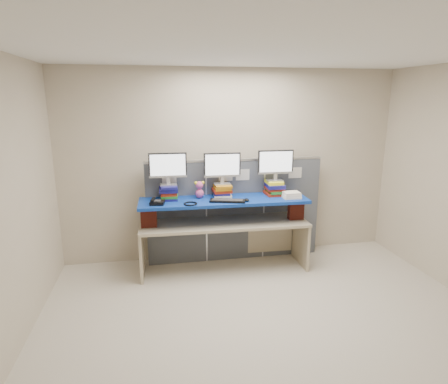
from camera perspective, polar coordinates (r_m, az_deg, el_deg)
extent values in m
cube|color=beige|center=(3.71, 7.77, -1.23)|extent=(5.00, 4.00, 2.80)
cube|color=beige|center=(4.29, 7.11, -19.51)|extent=(5.00, 4.00, 0.01)
cube|color=white|center=(3.60, 8.55, 20.72)|extent=(5.00, 4.00, 0.01)
cube|color=#464A53|center=(5.42, -7.28, -3.41)|extent=(0.85, 0.05, 1.50)
cube|color=#464A53|center=(5.54, 1.71, -2.92)|extent=(0.85, 0.05, 1.50)
cube|color=#464A53|center=(5.78, 10.13, -2.40)|extent=(0.85, 0.05, 1.50)
cube|color=silver|center=(5.36, 1.77, 4.91)|extent=(2.60, 0.06, 0.03)
cube|color=silver|center=(5.25, -8.35, 2.18)|extent=(0.20, 0.00, 0.16)
cube|color=silver|center=(5.34, 0.25, 2.54)|extent=(0.20, 0.00, 0.16)
cube|color=silver|center=(5.40, 2.86, 2.64)|extent=(0.20, 0.00, 0.16)
cube|color=silver|center=(5.64, 10.80, 2.90)|extent=(0.20, 0.00, 0.16)
cube|color=#B5A78A|center=(5.22, 0.00, -4.73)|extent=(2.33, 0.74, 0.04)
cube|color=#B5A78A|center=(5.30, -12.39, -8.87)|extent=(0.06, 0.63, 0.67)
cube|color=#B5A78A|center=(5.63, 11.61, -7.42)|extent=(0.06, 0.63, 0.67)
cube|color=maroon|center=(5.07, -11.39, -3.70)|extent=(0.21, 0.12, 0.28)
cube|color=maroon|center=(5.38, 10.89, -2.63)|extent=(0.21, 0.12, 0.28)
cube|color=navy|center=(5.13, 0.00, -1.31)|extent=(2.32, 0.64, 0.04)
cube|color=navy|center=(5.18, -8.41, -0.89)|extent=(0.23, 0.30, 0.03)
cube|color=#1F7424|center=(5.16, -8.31, -0.56)|extent=(0.24, 0.28, 0.03)
cube|color=maroon|center=(5.16, -8.43, -0.11)|extent=(0.22, 0.27, 0.05)
cube|color=navy|center=(5.15, -8.47, 0.41)|extent=(0.26, 0.29, 0.05)
cube|color=navy|center=(5.12, -8.42, 0.83)|extent=(0.21, 0.28, 0.03)
cube|color=white|center=(5.23, -0.23, -0.53)|extent=(0.26, 0.30, 0.04)
cube|color=navy|center=(5.22, -0.39, -0.14)|extent=(0.24, 0.28, 0.03)
cube|color=maroon|center=(5.22, -0.34, 0.25)|extent=(0.25, 0.27, 0.04)
cube|color=#B57111|center=(5.21, -0.32, 0.66)|extent=(0.22, 0.29, 0.04)
cube|color=#B57111|center=(5.20, -0.16, 1.00)|extent=(0.23, 0.29, 0.03)
cube|color=maroon|center=(5.40, 7.66, -0.20)|extent=(0.25, 0.30, 0.04)
cube|color=#1F7424|center=(5.39, 7.82, 0.18)|extent=(0.22, 0.30, 0.04)
cube|color=maroon|center=(5.38, 7.68, 0.54)|extent=(0.23, 0.28, 0.04)
cube|color=navy|center=(5.36, 7.75, 0.97)|extent=(0.26, 0.31, 0.05)
cube|color=yellow|center=(5.37, 7.64, 1.48)|extent=(0.21, 0.26, 0.04)
cube|color=#ADACB2|center=(5.13, -8.45, 1.13)|extent=(0.23, 0.15, 0.02)
cube|color=#ADACB2|center=(5.12, -8.47, 1.71)|extent=(0.05, 0.04, 0.09)
cube|color=black|center=(5.07, -8.56, 4.06)|extent=(0.51, 0.05, 0.33)
cube|color=white|center=(5.05, -8.55, 4.02)|extent=(0.47, 0.02, 0.29)
cube|color=#ADACB2|center=(5.19, -0.27, 1.25)|extent=(0.23, 0.15, 0.02)
cube|color=#ADACB2|center=(5.18, -0.27, 1.83)|extent=(0.05, 0.04, 0.09)
cube|color=black|center=(5.14, -0.28, 4.15)|extent=(0.51, 0.05, 0.33)
cube|color=white|center=(5.12, -0.23, 4.11)|extent=(0.47, 0.02, 0.29)
cube|color=#ADACB2|center=(5.35, 7.77, 1.75)|extent=(0.23, 0.15, 0.02)
cube|color=#ADACB2|center=(5.34, 7.79, 2.31)|extent=(0.05, 0.04, 0.09)
cube|color=black|center=(5.30, 7.87, 4.56)|extent=(0.51, 0.05, 0.33)
cube|color=white|center=(5.29, 7.94, 4.53)|extent=(0.47, 0.02, 0.29)
cube|color=black|center=(4.99, 0.53, -1.35)|extent=(0.50, 0.28, 0.03)
cube|color=#2B2B2D|center=(4.98, 0.53, -1.18)|extent=(0.42, 0.21, 0.00)
ellipsoid|color=black|center=(5.03, 3.48, -1.20)|extent=(0.09, 0.13, 0.04)
cube|color=black|center=(4.94, -10.12, -1.61)|extent=(0.21, 0.19, 0.05)
cube|color=#2B2B2D|center=(4.94, -10.14, -1.31)|extent=(0.10, 0.10, 0.01)
cube|color=black|center=(4.94, -10.76, -1.18)|extent=(0.07, 0.17, 0.03)
torus|color=black|center=(4.89, -5.13, -1.78)|extent=(0.21, 0.21, 0.02)
ellipsoid|color=#D04F8F|center=(5.17, -3.75, -0.21)|extent=(0.12, 0.11, 0.13)
sphere|color=#D04F8F|center=(5.14, -3.77, 1.07)|extent=(0.11, 0.11, 0.11)
sphere|color=yellow|center=(5.13, -4.30, 1.39)|extent=(0.05, 0.05, 0.05)
sphere|color=yellow|center=(5.14, -3.25, 1.43)|extent=(0.05, 0.05, 0.05)
cube|color=white|center=(5.26, 10.23, -0.75)|extent=(0.24, 0.19, 0.03)
cube|color=white|center=(5.25, 10.24, -0.45)|extent=(0.23, 0.18, 0.03)
cube|color=white|center=(5.24, 10.25, -0.14)|extent=(0.22, 0.17, 0.03)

